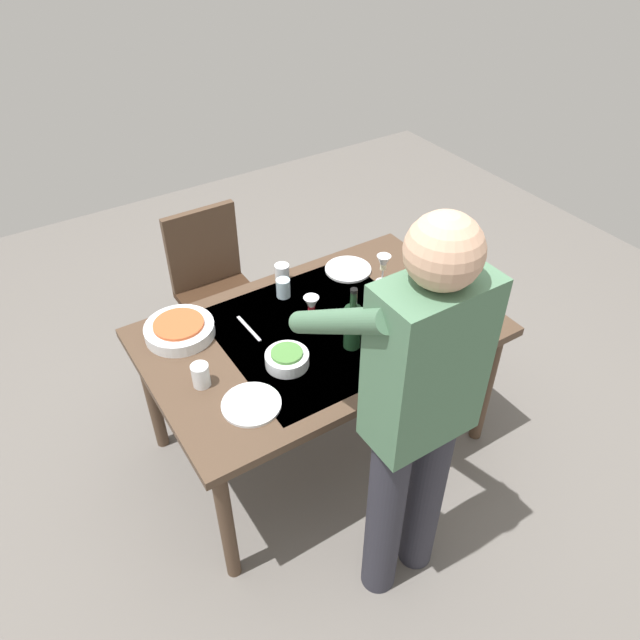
# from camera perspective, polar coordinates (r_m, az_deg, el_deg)

# --- Properties ---
(ground_plane) EXTENTS (6.00, 6.00, 0.00)m
(ground_plane) POSITION_cam_1_polar(r_m,az_deg,el_deg) (3.17, 0.00, -11.12)
(ground_plane) COLOR #66605B
(dining_table) EXTENTS (1.52, 0.96, 0.74)m
(dining_table) POSITION_cam_1_polar(r_m,az_deg,el_deg) (2.70, 0.00, -2.00)
(dining_table) COLOR #4C3828
(dining_table) RESTS_ON ground_plane
(chair_near) EXTENTS (0.40, 0.40, 0.91)m
(chair_near) POSITION_cam_1_polar(r_m,az_deg,el_deg) (3.35, -9.99, 3.60)
(chair_near) COLOR #352114
(chair_near) RESTS_ON ground_plane
(person_server) EXTENTS (0.42, 0.61, 1.69)m
(person_server) POSITION_cam_1_polar(r_m,az_deg,el_deg) (2.03, 9.06, -8.19)
(person_server) COLOR #2D2D38
(person_server) RESTS_ON ground_plane
(wine_bottle) EXTENTS (0.07, 0.07, 0.30)m
(wine_bottle) POSITION_cam_1_polar(r_m,az_deg,el_deg) (2.50, 3.07, -0.53)
(wine_bottle) COLOR black
(wine_bottle) RESTS_ON dining_table
(wine_glass_left) EXTENTS (0.07, 0.07, 0.15)m
(wine_glass_left) POSITION_cam_1_polar(r_m,az_deg,el_deg) (2.61, -0.82, 1.33)
(wine_glass_left) COLOR white
(wine_glass_left) RESTS_ON dining_table
(wine_glass_right) EXTENTS (0.07, 0.07, 0.15)m
(wine_glass_right) POSITION_cam_1_polar(r_m,az_deg,el_deg) (2.89, 6.00, 5.25)
(wine_glass_right) COLOR white
(wine_glass_right) RESTS_ON dining_table
(water_cup_near_left) EXTENTS (0.07, 0.07, 0.10)m
(water_cup_near_left) POSITION_cam_1_polar(r_m,az_deg,el_deg) (2.41, -11.18, -5.13)
(water_cup_near_left) COLOR silver
(water_cup_near_left) RESTS_ON dining_table
(water_cup_near_right) EXTENTS (0.07, 0.07, 0.09)m
(water_cup_near_right) POSITION_cam_1_polar(r_m,az_deg,el_deg) (2.82, -3.49, 3.03)
(water_cup_near_right) COLOR silver
(water_cup_near_right) RESTS_ON dining_table
(water_cup_far_left) EXTENTS (0.07, 0.07, 0.09)m
(water_cup_far_left) POSITION_cam_1_polar(r_m,az_deg,el_deg) (2.92, -3.59, 4.40)
(water_cup_far_left) COLOR silver
(water_cup_far_left) RESTS_ON dining_table
(serving_bowl_pasta) EXTENTS (0.30, 0.30, 0.07)m
(serving_bowl_pasta) POSITION_cam_1_polar(r_m,az_deg,el_deg) (2.67, -13.11, -0.85)
(serving_bowl_pasta) COLOR silver
(serving_bowl_pasta) RESTS_ON dining_table
(side_bowl_salad) EXTENTS (0.18, 0.18, 0.07)m
(side_bowl_salad) POSITION_cam_1_polar(r_m,az_deg,el_deg) (2.46, -3.13, -3.63)
(side_bowl_salad) COLOR silver
(side_bowl_salad) RESTS_ON dining_table
(side_bowl_bread) EXTENTS (0.16, 0.16, 0.07)m
(side_bowl_bread) POSITION_cam_1_polar(r_m,az_deg,el_deg) (2.76, 6.05, 1.69)
(side_bowl_bread) COLOR silver
(side_bowl_bread) RESTS_ON dining_table
(dinner_plate_near) EXTENTS (0.23, 0.23, 0.01)m
(dinner_plate_near) POSITION_cam_1_polar(r_m,az_deg,el_deg) (2.33, -6.49, -7.90)
(dinner_plate_near) COLOR silver
(dinner_plate_near) RESTS_ON dining_table
(dinner_plate_far) EXTENTS (0.23, 0.23, 0.01)m
(dinner_plate_far) POSITION_cam_1_polar(r_m,az_deg,el_deg) (3.02, 2.67, 4.80)
(dinner_plate_far) COLOR silver
(dinner_plate_far) RESTS_ON dining_table
(table_knife) EXTENTS (0.02, 0.20, 0.00)m
(table_knife) POSITION_cam_1_polar(r_m,az_deg,el_deg) (2.67, -6.73, -0.80)
(table_knife) COLOR silver
(table_knife) RESTS_ON dining_table
(table_fork) EXTENTS (0.04, 0.18, 0.00)m
(table_fork) POSITION_cam_1_polar(r_m,az_deg,el_deg) (2.62, 6.53, -1.66)
(table_fork) COLOR silver
(table_fork) RESTS_ON dining_table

